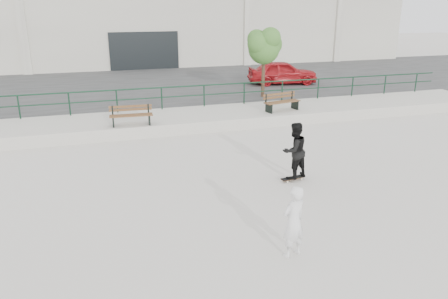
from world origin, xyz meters
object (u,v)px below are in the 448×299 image
object	(u,v)px
standing_skater	(294,151)
seated_skater	(293,222)
bench_right	(281,102)
skateboard	(293,178)
bench_left	(131,115)
red_car	(282,72)
tree	(264,45)

from	to	relation	value
standing_skater	seated_skater	distance (m)	4.23
bench_right	skateboard	bearing A→B (deg)	-123.39
bench_left	skateboard	distance (m)	7.44
skateboard	red_car	bearing A→B (deg)	57.47
seated_skater	bench_right	bearing A→B (deg)	-131.78
skateboard	seated_skater	bearing A→B (deg)	-125.59
bench_right	bench_left	bearing A→B (deg)	171.89
skateboard	standing_skater	distance (m)	0.88
tree	red_car	bearing A→B (deg)	51.52
tree	skateboard	world-z (taller)	tree
bench_left	bench_right	bearing A→B (deg)	7.49
bench_left	red_car	world-z (taller)	red_car
tree	red_car	world-z (taller)	tree
red_car	seated_skater	bearing A→B (deg)	166.18
skateboard	seated_skater	size ratio (longest dim) A/B	0.50
bench_left	skateboard	bearing A→B (deg)	-52.14
red_car	skateboard	world-z (taller)	red_car
bench_right	red_car	bearing A→B (deg)	53.11
bench_right	red_car	size ratio (longest dim) A/B	0.44
skateboard	seated_skater	world-z (taller)	seated_skater
tree	red_car	size ratio (longest dim) A/B	0.86
tree	red_car	distance (m)	4.53
standing_skater	red_car	bearing A→B (deg)	-129.10
bench_right	red_car	xyz separation A→B (m)	(2.95, 6.37, 0.30)
bench_right	tree	distance (m)	3.90
bench_right	seated_skater	distance (m)	11.28
bench_left	bench_right	distance (m)	6.76
tree	bench_left	bearing A→B (deg)	-153.14
bench_left	standing_skater	bearing A→B (deg)	-52.14
skateboard	seated_skater	xyz separation A→B (m)	(-1.86, -3.79, 0.72)
bench_right	skateboard	world-z (taller)	bench_right
tree	bench_right	bearing A→B (deg)	-97.30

